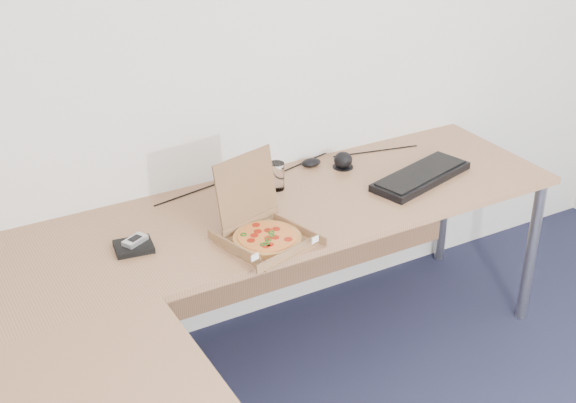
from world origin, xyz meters
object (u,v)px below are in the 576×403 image
keyboard (421,177)px  wallet (134,247)px  desk (235,297)px  drinking_glass (276,176)px  pizza_box (265,233)px

keyboard → wallet: (-1.24, 0.05, -0.00)m
desk → drinking_glass: drinking_glass is taller
desk → wallet: (-0.20, 0.41, 0.04)m
pizza_box → drinking_glass: bearing=40.1°
desk → pizza_box: (0.23, 0.22, 0.06)m
desk → pizza_box: size_ratio=7.76×
pizza_box → drinking_glass: pizza_box is taller
pizza_box → wallet: size_ratio=2.42×
desk → keyboard: (1.04, 0.35, 0.04)m
pizza_box → drinking_glass: 0.43m
pizza_box → desk: bearing=-151.5°
keyboard → pizza_box: bearing=173.5°
desk → keyboard: 1.10m
wallet → keyboard: bearing=6.6°
desk → keyboard: bearing=18.7°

